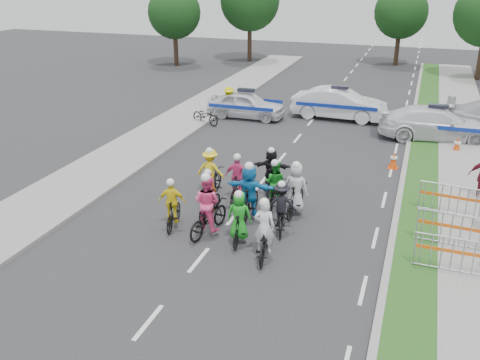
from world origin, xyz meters
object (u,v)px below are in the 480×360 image
(rider_1, at_px, (240,222))
(police_car_1, at_px, (339,104))
(rider_8, at_px, (275,189))
(parked_bike, at_px, (205,116))
(rider_3, at_px, (173,208))
(rider_5, at_px, (250,195))
(rider_11, at_px, (271,173))
(marshal_hiviz, at_px, (229,102))
(police_car_2, at_px, (436,124))
(rider_9, at_px, (238,183))
(rider_0, at_px, (265,237))
(barrier_0, at_px, (452,256))
(rider_6, at_px, (209,200))
(cone_0, at_px, (394,160))
(tree_4, at_px, (401,12))
(barrier_2, at_px, (449,201))
(tree_0, at_px, (174,12))
(tree_3, at_px, (250,1))
(cone_1, at_px, (457,145))
(rider_10, at_px, (211,176))
(rider_7, at_px, (296,194))
(barrier_1, at_px, (451,231))
(police_car_0, at_px, (246,105))
(rider_2, at_px, (208,211))
(rider_4, at_px, (281,211))

(rider_1, bearing_deg, police_car_1, -98.48)
(rider_8, xyz_separation_m, parked_bike, (-6.17, 8.68, -0.20))
(rider_3, relative_size, rider_5, 0.85)
(rider_11, distance_m, marshal_hiviz, 10.38)
(police_car_2, bearing_deg, rider_9, 138.99)
(rider_8, relative_size, parked_bike, 1.01)
(rider_0, height_order, barrier_0, rider_0)
(rider_6, bearing_deg, barrier_0, 172.29)
(marshal_hiviz, xyz_separation_m, cone_0, (9.05, -5.10, -0.50))
(parked_bike, relative_size, tree_4, 0.28)
(barrier_2, relative_size, tree_0, 0.32)
(rider_5, bearing_deg, rider_0, 116.70)
(rider_0, height_order, tree_0, tree_0)
(rider_9, relative_size, tree_3, 0.25)
(rider_9, height_order, cone_0, rider_9)
(rider_5, distance_m, tree_3, 30.75)
(barrier_0, height_order, cone_0, barrier_0)
(rider_6, height_order, cone_1, rider_6)
(rider_10, xyz_separation_m, tree_4, (4.43, 29.54, 3.48))
(rider_1, bearing_deg, barrier_2, -152.97)
(rider_6, relative_size, police_car_2, 0.32)
(rider_0, height_order, rider_11, rider_0)
(rider_9, bearing_deg, rider_7, 168.05)
(rider_8, relative_size, tree_4, 0.28)
(barrier_0, bearing_deg, police_car_1, 110.43)
(marshal_hiviz, bearing_deg, barrier_2, 169.58)
(rider_11, xyz_separation_m, tree_3, (-9.58, 26.62, 4.14))
(barrier_1, bearing_deg, police_car_2, 92.60)
(rider_5, height_order, police_car_0, rider_5)
(rider_3, xyz_separation_m, rider_7, (3.43, 2.19, 0.08))
(rider_2, relative_size, barrier_2, 1.05)
(rider_4, relative_size, rider_6, 1.05)
(rider_5, relative_size, barrier_0, 1.00)
(cone_1, relative_size, parked_bike, 0.40)
(rider_1, relative_size, parked_bike, 0.98)
(barrier_2, bearing_deg, rider_9, -170.93)
(rider_7, height_order, tree_0, tree_0)
(rider_0, xyz_separation_m, cone_0, (2.94, 8.57, -0.28))
(barrier_0, height_order, tree_4, tree_4)
(rider_1, height_order, tree_3, tree_3)
(police_car_2, bearing_deg, rider_5, 145.10)
(rider_0, distance_m, rider_10, 4.81)
(rider_2, height_order, rider_9, rider_2)
(rider_11, bearing_deg, police_car_0, -70.61)
(rider_9, distance_m, police_car_2, 11.80)
(rider_7, relative_size, barrier_0, 0.96)
(rider_5, bearing_deg, tree_0, -60.98)
(rider_1, distance_m, police_car_1, 14.83)
(police_car_1, distance_m, tree_3, 19.27)
(rider_2, distance_m, rider_10, 3.04)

